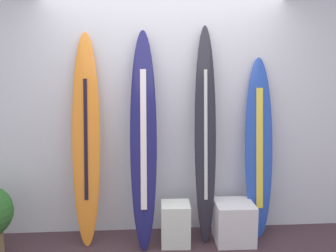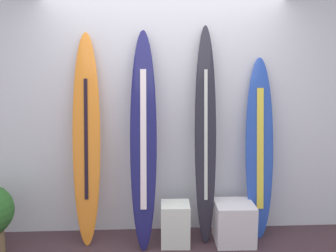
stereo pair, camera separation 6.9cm
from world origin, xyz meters
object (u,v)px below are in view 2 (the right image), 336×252
Objects in this scene: surfboard_cobalt at (259,150)px; display_block_left at (175,224)px; display_block_center at (234,222)px; surfboard_sunset at (86,139)px; surfboard_navy at (143,140)px; surfboard_charcoal at (205,136)px.

surfboard_cobalt reaches higher than display_block_left.
display_block_left is at bearing -167.98° from surfboard_cobalt.
display_block_center is (0.61, 0.01, -0.01)m from display_block_left.
surfboard_navy reaches higher than surfboard_sunset.
surfboard_cobalt is at bearing 0.99° from surfboard_sunset.
surfboard_navy is 1.14× the size of surfboard_cobalt.
surfboard_charcoal reaches higher than surfboard_cobalt.
surfboard_navy is 5.07× the size of display_block_left.
surfboard_navy is at bearing -8.09° from surfboard_sunset.
surfboard_cobalt reaches higher than display_block_center.
surfboard_charcoal is at bearing -1.14° from surfboard_sunset.
surfboard_charcoal is 0.95m from display_block_left.
surfboard_cobalt is (1.22, 0.11, -0.14)m from surfboard_navy.
display_block_center is at bearing -4.00° from surfboard_navy.
surfboard_navy is at bearing -174.69° from surfboard_cobalt.
surfboard_navy is 0.98× the size of surfboard_charcoal.
surfboard_cobalt is at bearing 5.31° from surfboard_navy.
surfboard_charcoal reaches higher than surfboard_sunset.
surfboard_sunset is at bearing 169.81° from display_block_left.
display_block_center is at bearing -22.79° from surfboard_charcoal.
surfboard_charcoal reaches higher than display_block_left.
surfboard_navy reaches higher than surfboard_cobalt.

